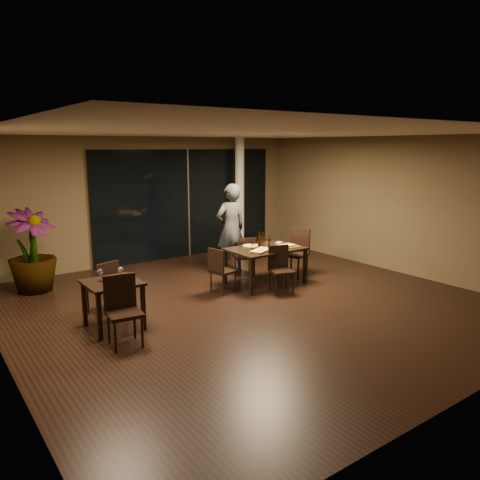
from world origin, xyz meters
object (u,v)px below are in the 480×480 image
at_px(chair_side_far, 105,285).
at_px(potted_plant, 32,251).
at_px(diner, 231,229).
at_px(bottle_c, 259,239).
at_px(bottle_b, 269,241).
at_px(side_table, 113,289).
at_px(main_table, 265,252).
at_px(chair_main_near, 280,266).
at_px(chair_main_far, 246,254).
at_px(bottle_a, 263,241).
at_px(chair_main_right, 297,250).
at_px(chair_side_near, 123,306).
at_px(chair_main_left, 220,268).

distance_m(chair_side_far, potted_plant, 2.18).
bearing_deg(diner, bottle_c, 94.13).
height_order(chair_side_far, bottle_b, bottle_b).
bearing_deg(side_table, main_table, 8.37).
distance_m(diner, potted_plant, 4.05).
xyz_separation_m(chair_main_near, chair_side_far, (-3.18, 0.75, 0.01)).
xyz_separation_m(chair_main_near, bottle_c, (0.07, 0.74, 0.41)).
xyz_separation_m(main_table, side_table, (-3.40, -0.50, -0.05)).
bearing_deg(chair_main_far, diner, -59.15).
distance_m(main_table, bottle_a, 0.24).
height_order(chair_main_near, bottle_c, bottle_c).
relative_size(chair_main_right, bottle_a, 3.27).
xyz_separation_m(chair_side_near, diner, (3.43, 2.27, 0.44)).
height_order(bottle_b, bottle_c, bottle_c).
relative_size(potted_plant, bottle_a, 5.13).
xyz_separation_m(diner, bottle_c, (0.03, -0.98, -0.08)).
height_order(chair_main_far, bottle_b, bottle_b).
relative_size(chair_main_far, bottle_a, 2.75).
distance_m(chair_main_near, bottle_b, 0.71).
height_order(side_table, potted_plant, potted_plant).
height_order(chair_main_right, bottle_a, bottle_a).
bearing_deg(chair_main_far, bottle_a, 100.59).
xyz_separation_m(chair_main_right, bottle_b, (-0.86, -0.10, 0.30)).
bearing_deg(chair_main_near, chair_main_right, 50.83).
bearing_deg(potted_plant, diner, -15.65).
distance_m(chair_main_near, diner, 1.78).
bearing_deg(bottle_c, chair_side_near, -159.60).
height_order(main_table, chair_side_far, chair_side_far).
distance_m(chair_main_right, chair_side_far, 4.24).
distance_m(main_table, chair_side_far, 3.30).
bearing_deg(chair_main_left, bottle_c, -92.62).
distance_m(bottle_a, bottle_b, 0.15).
relative_size(chair_side_near, bottle_b, 3.91).
bearing_deg(chair_side_near, potted_plant, 105.11).
bearing_deg(chair_main_near, chair_side_near, -152.59).
distance_m(diner, bottle_c, 0.98).
bearing_deg(potted_plant, side_table, -78.28).
bearing_deg(chair_main_far, chair_side_far, 26.80).
distance_m(main_table, chair_main_left, 1.11).
bearing_deg(bottle_b, side_table, -172.05).
xyz_separation_m(diner, bottle_b, (0.16, -1.14, -0.11)).
distance_m(chair_side_near, diner, 4.13).
relative_size(chair_side_far, bottle_b, 3.61).
height_order(side_table, chair_side_near, chair_side_near).
bearing_deg(chair_side_near, chair_main_right, 22.62).
xyz_separation_m(chair_main_far, bottle_c, (-0.07, -0.56, 0.43)).
height_order(main_table, bottle_b, bottle_b).
xyz_separation_m(main_table, chair_main_far, (0.03, 0.70, -0.19)).
height_order(main_table, potted_plant, potted_plant).
bearing_deg(potted_plant, chair_side_far, -71.75).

